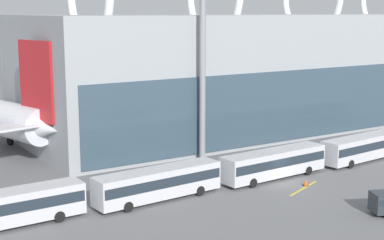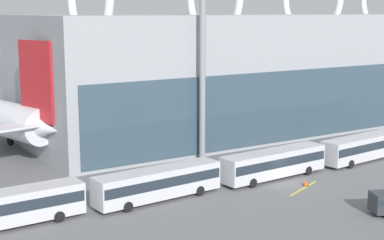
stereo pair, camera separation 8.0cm
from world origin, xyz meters
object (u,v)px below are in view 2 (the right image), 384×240
shuttle_bus_0 (6,207)px  floodlight_mast (203,51)px  shuttle_bus_1 (158,182)px  shuttle_bus_2 (274,162)px  shuttle_bus_3 (364,146)px  traffic_cone_0 (306,182)px  airliner_at_gate_far (257,74)px

shuttle_bus_0 → floodlight_mast: 31.06m
shuttle_bus_0 → shuttle_bus_1: bearing=-3.7°
shuttle_bus_2 → shuttle_bus_3: 14.44m
shuttle_bus_0 → traffic_cone_0: size_ratio=16.74×
shuttle_bus_1 → shuttle_bus_3: 28.88m
airliner_at_gate_far → shuttle_bus_0: bearing=122.7°
shuttle_bus_1 → floodlight_mast: floodlight_mast is taller
shuttle_bus_0 → shuttle_bus_2: bearing=-3.1°
shuttle_bus_2 → shuttle_bus_3: (14.44, -0.00, 0.00)m
airliner_at_gate_far → shuttle_bus_2: 57.17m
shuttle_bus_2 → shuttle_bus_1: bearing=176.2°
airliner_at_gate_far → shuttle_bus_3: size_ratio=2.82×
airliner_at_gate_far → shuttle_bus_1: airliner_at_gate_far is taller
shuttle_bus_3 → traffic_cone_0: bearing=-168.5°
shuttle_bus_0 → floodlight_mast: floodlight_mast is taller
shuttle_bus_0 → traffic_cone_0: bearing=-10.5°
shuttle_bus_1 → airliner_at_gate_far: bearing=39.4°
shuttle_bus_1 → traffic_cone_0: size_ratio=16.82×
airliner_at_gate_far → shuttle_bus_2: size_ratio=2.84×
shuttle_bus_2 → traffic_cone_0: bearing=-77.7°
shuttle_bus_3 → shuttle_bus_1: bearing=174.7°
shuttle_bus_3 → airliner_at_gate_far: bearing=61.7°
shuttle_bus_3 → traffic_cone_0: 14.01m
airliner_at_gate_far → shuttle_bus_2: (-34.24, -45.64, -3.71)m
traffic_cone_0 → shuttle_bus_0: bearing=171.2°
shuttle_bus_3 → floodlight_mast: bearing=141.0°
shuttle_bus_1 → shuttle_bus_2: (14.44, -0.20, 0.00)m
shuttle_bus_3 → floodlight_mast: (-16.47, 11.16, 11.61)m
shuttle_bus_0 → shuttle_bus_3: bearing=-2.7°
shuttle_bus_0 → airliner_at_gate_far: bearing=33.7°
shuttle_bus_2 → floodlight_mast: size_ratio=0.58×
shuttle_bus_0 → shuttle_bus_2: (28.88, -0.70, 0.00)m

